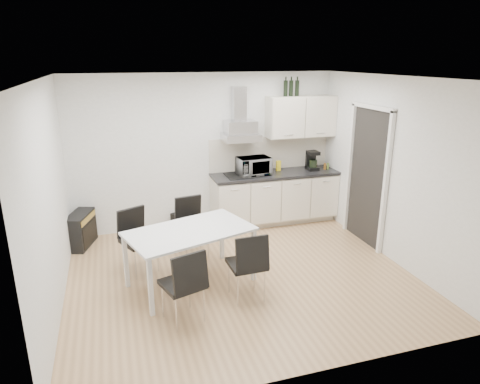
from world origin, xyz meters
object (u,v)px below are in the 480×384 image
(chair_far_right, at_px, (193,228))
(chair_near_left, at_px, (182,285))
(dining_table, at_px, (190,235))
(floor_speaker, at_px, (177,221))
(guitar_amp, at_px, (81,230))
(chair_near_right, at_px, (246,265))
(chair_far_left, at_px, (139,242))
(kitchenette, at_px, (276,177))

(chair_far_right, relative_size, chair_near_left, 1.00)
(dining_table, distance_m, floor_speaker, 1.99)
(dining_table, bearing_deg, guitar_amp, 112.98)
(chair_far_right, height_order, chair_near_right, same)
(dining_table, height_order, chair_far_right, chair_far_right)
(guitar_amp, relative_size, floor_speaker, 2.49)
(dining_table, xyz_separation_m, chair_near_right, (0.58, -0.53, -0.24))
(chair_far_left, bearing_deg, chair_near_right, 112.93)
(chair_far_left, relative_size, chair_far_right, 1.00)
(chair_far_right, bearing_deg, guitar_amp, -36.97)
(chair_near_left, distance_m, guitar_amp, 2.72)
(chair_near_left, bearing_deg, kitchenette, 32.62)
(dining_table, distance_m, chair_far_right, 0.85)
(chair_near_right, xyz_separation_m, floor_speaker, (-0.47, 2.45, -0.30))
(kitchenette, relative_size, chair_far_left, 2.86)
(chair_near_right, distance_m, floor_speaker, 2.51)
(floor_speaker, bearing_deg, chair_near_right, -101.47)
(kitchenette, xyz_separation_m, chair_near_left, (-2.11, -2.53, -0.39))
(dining_table, relative_size, chair_near_right, 1.97)
(kitchenette, bearing_deg, chair_far_left, -153.83)
(kitchenette, xyz_separation_m, chair_far_left, (-2.47, -1.21, -0.39))
(chair_near_left, bearing_deg, chair_far_left, 87.98)
(chair_near_right, relative_size, floor_speaker, 3.17)
(dining_table, height_order, guitar_amp, dining_table)
(chair_far_right, xyz_separation_m, chair_near_right, (0.39, -1.33, 0.00))
(kitchenette, distance_m, chair_near_right, 2.65)
(chair_near_left, bearing_deg, guitar_amp, 98.28)
(dining_table, relative_size, chair_far_left, 1.97)
(chair_far_left, distance_m, chair_near_right, 1.59)
(chair_near_left, relative_size, chair_near_right, 1.00)
(chair_far_right, bearing_deg, floor_speaker, -94.98)
(kitchenette, relative_size, chair_near_right, 2.86)
(dining_table, bearing_deg, kitchenette, 25.56)
(chair_far_right, bearing_deg, chair_near_left, 66.15)
(kitchenette, xyz_separation_m, dining_table, (-1.87, -1.75, -0.15))
(chair_far_left, xyz_separation_m, chair_near_right, (1.18, -1.07, 0.00))
(chair_near_left, height_order, guitar_amp, chair_near_left)
(dining_table, bearing_deg, chair_far_right, 59.18)
(chair_far_right, relative_size, guitar_amp, 1.27)
(floor_speaker, bearing_deg, guitar_amp, 166.98)
(kitchenette, relative_size, chair_near_left, 2.86)
(chair_far_right, height_order, chair_near_left, same)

